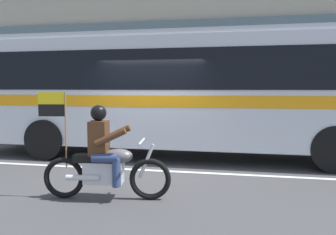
# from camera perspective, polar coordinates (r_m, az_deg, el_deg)

# --- Properties ---
(ground_plane) EXTENTS (60.00, 60.00, 0.00)m
(ground_plane) POSITION_cam_1_polar(r_m,az_deg,el_deg) (8.51, -2.88, -7.66)
(ground_plane) COLOR #3D3D3F
(sidewalk_curb) EXTENTS (28.00, 3.80, 0.15)m
(sidewalk_curb) POSITION_cam_1_polar(r_m,az_deg,el_deg) (13.43, 2.55, -2.72)
(sidewalk_curb) COLOR #A39E93
(sidewalk_curb) RESTS_ON ground_plane
(lane_center_stripe) EXTENTS (26.60, 0.14, 0.01)m
(lane_center_stripe) POSITION_cam_1_polar(r_m,az_deg,el_deg) (7.95, -3.97, -8.54)
(lane_center_stripe) COLOR silver
(lane_center_stripe) RESTS_ON ground_plane
(transit_bus) EXTENTS (11.84, 2.68, 3.22)m
(transit_bus) POSITION_cam_1_polar(r_m,az_deg,el_deg) (9.32, 4.14, 5.09)
(transit_bus) COLOR silver
(transit_bus) RESTS_ON ground_plane
(motorcycle_with_rider) EXTENTS (2.18, 0.69, 1.78)m
(motorcycle_with_rider) POSITION_cam_1_polar(r_m,az_deg,el_deg) (5.90, -10.27, -6.74)
(motorcycle_with_rider) COLOR black
(motorcycle_with_rider) RESTS_ON ground_plane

